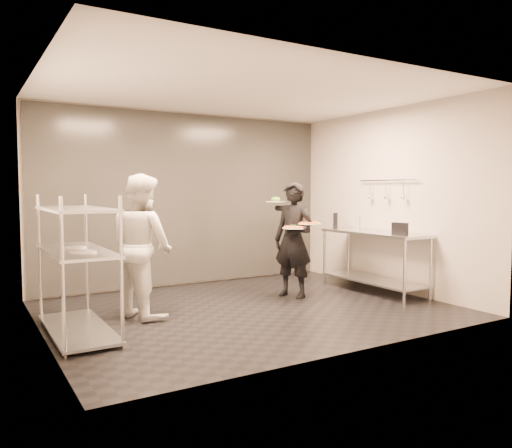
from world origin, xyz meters
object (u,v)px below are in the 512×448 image
waiter (293,240)px  bottle_dark (335,221)px  prep_counter (374,251)px  pizza_plate_near (295,227)px  salad_plate (276,200)px  pass_rack (77,263)px  chef (142,246)px  bottle_green (358,223)px  pos_monitor (400,229)px  pizza_plate_far (309,223)px  bottle_clear (357,223)px

waiter → bottle_dark: (1.17, 0.48, 0.21)m
prep_counter → pizza_plate_near: bearing=173.1°
salad_plate → bottle_dark: (1.28, 0.17, -0.35)m
waiter → pizza_plate_near: 0.26m
pass_rack → prep_counter: 4.33m
pass_rack → prep_counter: size_ratio=0.89×
chef → bottle_dark: size_ratio=6.91×
chef → bottle_green: chef is taller
chef → pos_monitor: size_ratio=7.08×
salad_plate → bottle_dark: bearing=7.4°
pizza_plate_far → bottle_clear: size_ratio=1.74×
chef → waiter: bearing=-107.2°
waiter → pizza_plate_far: 0.34m
waiter → bottle_green: waiter is taller
chef → bottle_clear: chef is taller
bottle_green → pass_rack: bearing=-177.6°
pizza_plate_far → bottle_dark: size_ratio=1.28×
pizza_plate_near → chef: bearing=174.7°
prep_counter → pizza_plate_near: size_ratio=5.04×
pizza_plate_far → bottle_dark: 1.24m
pass_rack → salad_plate: bearing=12.1°
chef → bottle_clear: bearing=-104.2°
pass_rack → pizza_plate_near: pass_rack is taller
pizza_plate_near → salad_plate: salad_plate is taller
waiter → pizza_plate_near: (-0.09, -0.16, 0.19)m
prep_counter → bottle_clear: (0.10, 0.48, 0.39)m
prep_counter → pos_monitor: size_ratio=7.30×
pizza_plate_far → bottle_dark: (1.04, 0.68, -0.03)m
pass_rack → bottle_dark: bearing=10.7°
bottle_dark → waiter: bearing=-157.8°
waiter → chef: chef is taller
prep_counter → chef: chef is taller
chef → salad_plate: (2.12, 0.27, 0.52)m
bottle_dark → pass_rack: bearing=-169.3°
pizza_plate_far → salad_plate: 0.65m
bottle_clear → bottle_dark: bottle_dark is taller
pass_rack → waiter: size_ratio=0.96×
bottle_green → pos_monitor: bearing=-86.9°
pizza_plate_near → pizza_plate_far: (0.22, -0.04, 0.05)m
pos_monitor → bottle_dark: bearing=80.0°
pass_rack → salad_plate: pass_rack is taller
waiter → pizza_plate_far: size_ratio=5.16×
prep_counter → bottle_clear: size_ratio=9.73×
waiter → salad_plate: bearing=174.3°
waiter → bottle_clear: (1.36, 0.16, 0.18)m
prep_counter → salad_plate: (-1.37, 0.63, 0.77)m
pass_rack → pos_monitor: 4.26m
chef → salad_plate: 2.20m
prep_counter → bottle_dark: 0.91m
prep_counter → bottle_clear: bottle_clear is taller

